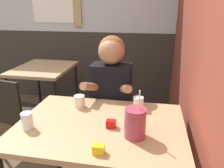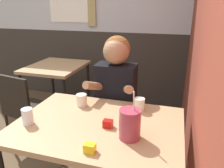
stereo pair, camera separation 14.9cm
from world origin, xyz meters
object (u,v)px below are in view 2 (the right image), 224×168
object	(u,v)px
chair_near_window	(25,106)
background_table	(56,72)
cocktail_pitcher	(130,124)
person_seated	(116,101)
main_table	(98,132)

from	to	relation	value
chair_near_window	background_table	bearing A→B (deg)	102.35
chair_near_window	cocktail_pitcher	bearing A→B (deg)	-16.39
person_seated	main_table	bearing A→B (deg)	-87.33
cocktail_pitcher	person_seated	bearing A→B (deg)	112.39
chair_near_window	person_seated	distance (m)	1.00
chair_near_window	cocktail_pitcher	size ratio (longest dim) A/B	2.82
main_table	cocktail_pitcher	world-z (taller)	cocktail_pitcher
main_table	background_table	distance (m)	1.60
chair_near_window	person_seated	world-z (taller)	person_seated
background_table	cocktail_pitcher	bearing A→B (deg)	-46.46
background_table	cocktail_pitcher	size ratio (longest dim) A/B	2.59
main_table	chair_near_window	world-z (taller)	chair_near_window
main_table	chair_near_window	size ratio (longest dim) A/B	1.29
chair_near_window	cocktail_pitcher	world-z (taller)	cocktail_pitcher
background_table	main_table	bearing A→B (deg)	-49.95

